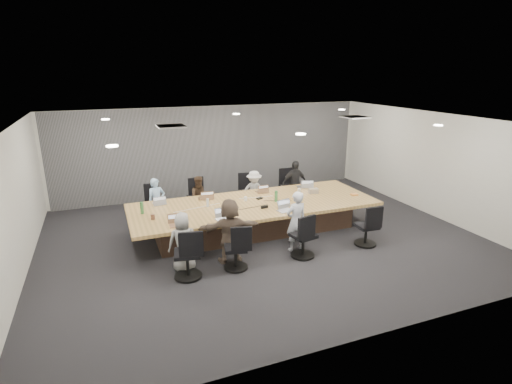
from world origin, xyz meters
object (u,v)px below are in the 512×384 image
object	(u,v)px
chair_7	(366,229)
laptop_3	(303,187)
person_2	(254,191)
chair_6	(303,239)
laptop_1	(205,198)
person_1	(200,198)
mug_brown	(153,217)
chair_2	(250,194)
chair_3	(289,189)
person_5	(230,231)
laptop_6	(285,211)
chair_5	(236,251)
bottle_clear	(208,203)
chair_0	(156,207)
chair_1	(197,200)
snack_packet	(354,194)
laptop_5	(222,219)
conference_table	(255,216)
person_3	(294,184)
person_4	(183,242)
bottle_green_right	(276,196)
laptop_2	(261,191)
person_0	(157,202)
laptop_0	(160,203)
bottle_green_left	(142,208)
person_6	(296,221)
canvas_bag	(313,191)
laptop_4	(177,225)
stapler	(264,207)
chair_4	(187,257)

from	to	relation	value
chair_7	laptop_3	size ratio (longest dim) A/B	2.22
person_2	chair_6	bearing A→B (deg)	-84.42
chair_7	laptop_1	size ratio (longest dim) A/B	2.32
person_1	mug_brown	size ratio (longest dim) A/B	10.61
chair_2	chair_3	size ratio (longest dim) A/B	0.95
person_5	laptop_6	distance (m)	1.62
chair_5	bottle_clear	size ratio (longest dim) A/B	3.76
person_5	chair_0	bearing A→B (deg)	-61.83
chair_1	chair_5	world-z (taller)	chair_1
laptop_6	snack_packet	world-z (taller)	snack_packet
laptop_5	bottle_clear	size ratio (longest dim) A/B	1.43
person_5	mug_brown	world-z (taller)	person_5
conference_table	chair_3	world-z (taller)	chair_3
chair_2	laptop_5	size ratio (longest dim) A/B	2.80
person_1	laptop_5	xyz separation A→B (m)	(-0.03, -2.15, 0.16)
chair_2	person_3	xyz separation A→B (m)	(1.26, -0.35, 0.28)
bottle_clear	conference_table	bearing A→B (deg)	-7.53
person_4	person_5	xyz separation A→B (m)	(0.98, 0.00, 0.09)
laptop_3	bottle_green_right	world-z (taller)	bottle_green_right
person_2	person_3	world-z (taller)	person_3
chair_6	person_4	distance (m)	2.53
laptop_3	laptop_2	bearing A→B (deg)	11.58
chair_0	chair_5	world-z (taller)	chair_5
person_0	snack_packet	world-z (taller)	person_0
chair_2	chair_7	world-z (taller)	chair_2
laptop_0	snack_packet	xyz separation A→B (m)	(4.83, -1.16, 0.01)
person_3	laptop_3	size ratio (longest dim) A/B	3.93
person_3	person_1	bearing A→B (deg)	178.45
person_0	bottle_green_left	xyz separation A→B (m)	(-0.47, -1.12, 0.26)
laptop_6	chair_0	bearing A→B (deg)	124.16
person_2	bottle_green_left	distance (m)	3.36
bottle_green_right	laptop_6	bearing A→B (deg)	-96.31
laptop_1	person_6	distance (m)	2.62
bottle_green_right	chair_5	bearing A→B (deg)	-135.02
laptop_6	canvas_bag	distance (m)	1.61
person_2	laptop_0	bearing A→B (deg)	-161.89
chair_6	laptop_1	world-z (taller)	chair_6
person_0	person_1	xyz separation A→B (m)	(1.14, 0.00, -0.03)
person_2	person_3	bearing A→B (deg)	6.55
bottle_clear	bottle_green_right	bearing A→B (deg)	-8.49
chair_1	snack_packet	world-z (taller)	chair_1
laptop_3	mug_brown	size ratio (longest dim) A/B	3.14
chair_3	laptop_4	xyz separation A→B (m)	(-3.82, -2.50, 0.33)
laptop_4	stapler	world-z (taller)	stapler
chair_0	mug_brown	size ratio (longest dim) A/B	6.50
laptop_4	canvas_bag	size ratio (longest dim) A/B	1.34
chair_2	chair_1	bearing A→B (deg)	11.95
chair_7	stapler	size ratio (longest dim) A/B	4.43
chair_1	chair_3	distance (m)	2.81
chair_4	laptop_2	xyz separation A→B (m)	(2.55, 2.50, 0.32)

